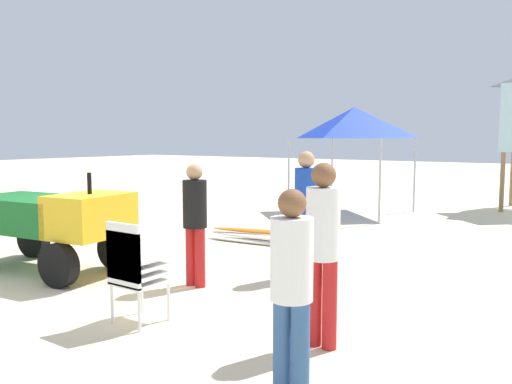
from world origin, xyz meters
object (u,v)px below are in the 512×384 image
at_px(lifeguard_near_right, 306,205).
at_px(popup_canopy, 354,123).
at_px(lifeguard_far_right, 292,281).
at_px(lifeguard_near_left, 323,242).
at_px(utility_cart, 50,219).
at_px(stacked_plastic_chairs, 133,265).
at_px(lifeguard_near_center, 195,217).
at_px(surfboard_pile, 268,238).

xyz_separation_m(lifeguard_near_right, popup_canopy, (-2.14, 6.29, 1.33)).
distance_m(lifeguard_near_right, lifeguard_far_right, 3.57).
distance_m(lifeguard_near_left, lifeguard_far_right, 1.09).
xyz_separation_m(utility_cart, lifeguard_far_right, (4.92, -1.27, 0.14)).
relative_size(stacked_plastic_chairs, lifeguard_near_center, 0.68).
height_order(stacked_plastic_chairs, lifeguard_far_right, lifeguard_far_right).
height_order(lifeguard_near_left, lifeguard_near_right, lifeguard_near_right).
height_order(stacked_plastic_chairs, lifeguard_near_center, lifeguard_near_center).
height_order(lifeguard_near_left, lifeguard_near_center, lifeguard_near_left).
distance_m(surfboard_pile, lifeguard_near_left, 4.97).
height_order(utility_cart, surfboard_pile, utility_cart).
xyz_separation_m(utility_cart, lifeguard_near_right, (3.25, 1.89, 0.26)).
distance_m(utility_cart, lifeguard_near_right, 3.77).
relative_size(surfboard_pile, lifeguard_far_right, 1.65).
relative_size(utility_cart, lifeguard_far_right, 1.67).
distance_m(surfboard_pile, popup_canopy, 5.18).
distance_m(lifeguard_near_center, lifeguard_far_right, 3.26).
bearing_deg(utility_cart, stacked_plastic_chairs, -17.15).
distance_m(lifeguard_near_center, lifeguard_near_right, 1.59).
relative_size(lifeguard_near_right, popup_canopy, 0.65).
distance_m(utility_cart, lifeguard_far_right, 5.08).
relative_size(lifeguard_near_center, popup_canopy, 0.59).
bearing_deg(popup_canopy, lifeguard_near_center, -81.25).
distance_m(lifeguard_near_center, popup_canopy, 7.77).
distance_m(utility_cart, popup_canopy, 8.41).
bearing_deg(lifeguard_near_center, utility_cart, -164.34).
bearing_deg(lifeguard_near_left, surfboard_pile, 129.66).
xyz_separation_m(utility_cart, lifeguard_near_center, (2.28, 0.64, 0.16)).
height_order(lifeguard_near_center, popup_canopy, popup_canopy).
bearing_deg(lifeguard_near_left, stacked_plastic_chairs, -162.36).
relative_size(stacked_plastic_chairs, surfboard_pile, 0.42).
xyz_separation_m(utility_cart, popup_canopy, (1.12, 8.18, 1.59)).
bearing_deg(lifeguard_near_left, lifeguard_near_right, 123.05).
bearing_deg(utility_cart, surfboard_pile, 66.86).
bearing_deg(lifeguard_near_right, utility_cart, -149.86).
distance_m(surfboard_pile, lifeguard_near_center, 3.11).
distance_m(stacked_plastic_chairs, lifeguard_near_right, 2.81).
xyz_separation_m(lifeguard_near_left, lifeguard_near_right, (-1.38, 2.12, 0.03)).
relative_size(lifeguard_near_left, popup_canopy, 0.63).
bearing_deg(utility_cart, lifeguard_near_center, 15.66).
xyz_separation_m(lifeguard_near_left, lifeguard_near_center, (-2.35, 0.87, -0.07)).
relative_size(utility_cart, surfboard_pile, 1.01).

